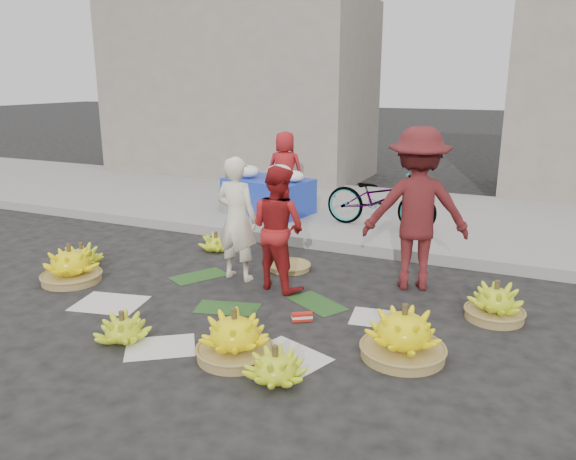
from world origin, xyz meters
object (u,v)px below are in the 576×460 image
at_px(banana_bunch_0, 70,265).
at_px(banana_bunch_4, 404,334).
at_px(vendor_cream, 237,219).
at_px(flower_table, 269,193).
at_px(bicycle, 381,198).

xyz_separation_m(banana_bunch_0, banana_bunch_4, (3.95, -0.22, 0.01)).
distance_m(vendor_cream, flower_table, 2.90).
distance_m(banana_bunch_4, vendor_cream, 2.56).
relative_size(banana_bunch_0, flower_table, 0.52).
bearing_deg(bicycle, banana_bunch_0, 144.59).
bearing_deg(banana_bunch_4, banana_bunch_0, 176.74).
distance_m(banana_bunch_0, vendor_cream, 2.01).
distance_m(banana_bunch_4, bicycle, 3.90).
height_order(banana_bunch_4, bicycle, bicycle).
relative_size(banana_bunch_0, vendor_cream, 0.54).
distance_m(banana_bunch_4, flower_table, 5.00).
bearing_deg(banana_bunch_0, flower_table, 77.81).
relative_size(flower_table, bicycle, 0.89).
bearing_deg(vendor_cream, banana_bunch_4, 158.67).
bearing_deg(banana_bunch_0, vendor_cream, 27.77).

